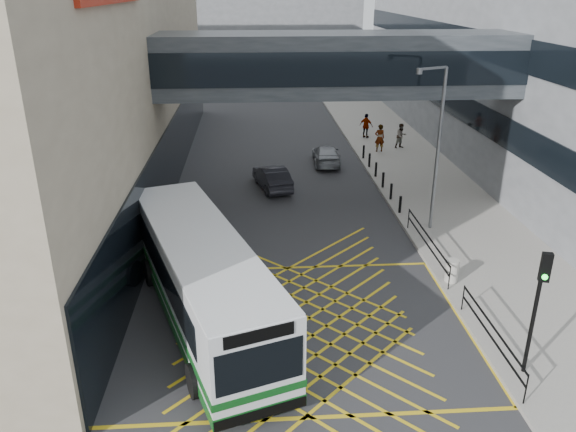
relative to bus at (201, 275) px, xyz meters
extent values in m
plane|color=#333335|center=(3.26, -0.79, -1.76)|extent=(120.00, 120.00, 0.00)
cube|color=black|center=(-2.70, 15.21, 0.24)|extent=(0.10, 41.50, 4.00)
cube|color=black|center=(15.22, 23.21, 2.24)|extent=(0.10, 43.50, 1.60)
cube|color=black|center=(15.22, 23.21, 6.24)|extent=(0.10, 43.50, 1.60)
cube|color=slate|center=(1.26, 59.21, 7.24)|extent=(28.00, 16.00, 18.00)
cube|color=#363C41|center=(6.26, 11.21, 5.74)|extent=(20.00, 4.00, 3.00)
cube|color=black|center=(6.26, 9.19, 5.74)|extent=(19.50, 0.06, 1.60)
cube|color=black|center=(6.26, 13.23, 5.74)|extent=(19.50, 0.06, 1.60)
cube|color=gray|center=(12.26, 14.21, -1.68)|extent=(6.00, 54.00, 0.16)
cube|color=gold|center=(3.26, -0.79, -1.76)|extent=(12.00, 9.00, 0.01)
cube|color=silver|center=(0.04, -0.11, 0.04)|extent=(6.31, 11.83, 2.85)
cube|color=#0E4817|center=(0.04, -0.11, -1.21)|extent=(6.36, 11.89, 0.36)
cube|color=#0E4817|center=(0.04, -0.11, -0.65)|extent=(6.38, 11.89, 0.23)
cube|color=black|center=(-0.17, 0.48, 0.40)|extent=(5.88, 10.46, 1.11)
cube|color=black|center=(1.94, -5.58, 0.30)|extent=(2.32, 0.88, 1.27)
cube|color=black|center=(1.95, -5.60, 1.25)|extent=(1.82, 0.68, 0.37)
cube|color=silver|center=(0.04, -0.11, 1.47)|extent=(6.25, 11.73, 0.11)
cube|color=black|center=(1.95, -5.60, -1.23)|extent=(2.53, 0.97, 0.32)
cube|color=black|center=(-1.87, 5.37, -1.23)|extent=(2.53, 0.97, 0.32)
cylinder|color=black|center=(0.03, -4.14, -1.23)|extent=(0.63, 1.09, 1.06)
cylinder|color=black|center=(2.54, -3.27, -1.23)|extent=(0.63, 1.09, 1.06)
cylinder|color=black|center=(-2.33, 2.64, -1.23)|extent=(0.63, 1.09, 1.06)
cylinder|color=black|center=(0.19, 3.51, -1.23)|extent=(0.63, 1.09, 1.06)
imported|color=silver|center=(0.46, -0.87, -0.98)|extent=(2.03, 4.92, 1.56)
imported|color=black|center=(3.02, 13.90, -1.08)|extent=(2.67, 4.64, 1.37)
imported|color=gray|center=(6.85, 18.59, -1.11)|extent=(1.95, 4.27, 1.30)
cylinder|color=black|center=(10.06, -3.87, 0.15)|extent=(0.15, 0.15, 3.50)
cube|color=black|center=(10.00, -4.09, 2.11)|extent=(0.33, 0.26, 0.88)
sphere|color=#19E533|center=(9.98, -4.19, 1.85)|extent=(0.20, 0.20, 0.16)
cylinder|color=slate|center=(10.50, 7.18, 2.24)|extent=(0.20, 0.20, 7.69)
cube|color=slate|center=(9.81, 6.86, 6.09)|extent=(1.44, 0.73, 0.10)
cylinder|color=slate|center=(9.11, 6.54, 6.01)|extent=(0.36, 0.36, 0.24)
cylinder|color=#ADA89E|center=(9.73, 1.87, -1.14)|extent=(0.53, 0.53, 0.92)
cube|color=black|center=(9.41, -2.79, -0.65)|extent=(0.05, 5.00, 0.05)
cube|color=black|center=(9.41, -2.79, -1.05)|extent=(0.05, 5.00, 0.05)
cube|color=black|center=(9.41, 4.21, -0.65)|extent=(0.05, 6.00, 0.05)
cube|color=black|center=(9.41, 4.21, -1.05)|extent=(0.05, 6.00, 0.05)
cylinder|color=black|center=(9.41, -5.29, -1.10)|extent=(0.04, 0.04, 1.00)
cylinder|color=black|center=(9.41, -0.29, -1.10)|extent=(0.04, 0.04, 1.00)
cylinder|color=black|center=(9.41, 1.21, -1.10)|extent=(0.04, 0.04, 1.00)
cylinder|color=black|center=(9.41, 7.21, -1.10)|extent=(0.04, 0.04, 1.00)
cylinder|color=black|center=(9.51, 9.21, -1.15)|extent=(0.14, 0.14, 0.90)
cylinder|color=black|center=(9.51, 11.21, -1.15)|extent=(0.14, 0.14, 0.90)
cylinder|color=black|center=(9.51, 13.21, -1.15)|extent=(0.14, 0.14, 0.90)
cylinder|color=black|center=(9.51, 15.21, -1.15)|extent=(0.14, 0.14, 0.90)
cylinder|color=black|center=(9.51, 17.21, -1.15)|extent=(0.14, 0.14, 0.90)
cylinder|color=black|center=(9.51, 19.21, -1.15)|extent=(0.14, 0.14, 0.90)
imported|color=gray|center=(10.93, 20.80, -0.62)|extent=(0.81, 0.61, 1.95)
imported|color=gray|center=(12.70, 21.60, -0.71)|extent=(1.00, 0.79, 1.78)
imported|color=gray|center=(10.74, 24.72, -0.67)|extent=(1.20, 1.08, 1.86)
camera|label=1|loc=(1.89, -17.53, 9.42)|focal=35.00mm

